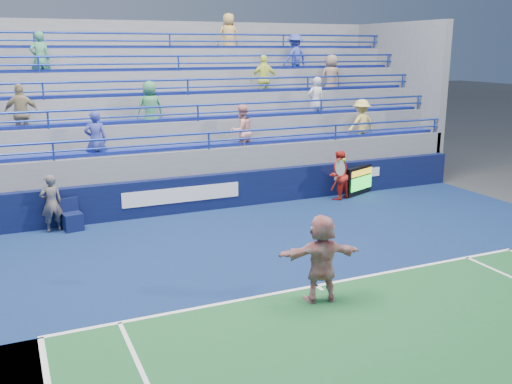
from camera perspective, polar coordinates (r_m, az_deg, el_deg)
name	(u,v)px	position (r m, az deg, el deg)	size (l,w,h in m)	color
ground	(317,287)	(12.17, 6.09, -9.39)	(120.00, 120.00, 0.00)	#333538
sponsor_wall	(212,192)	(17.62, -4.41, 0.01)	(18.00, 0.32, 1.10)	#091136
bleacher_stand	(177,142)	(20.95, -7.93, 4.95)	(18.00, 5.60, 6.13)	slate
serve_speed_board	(360,181)	(19.65, 10.32, 1.14)	(1.37, 0.70, 0.98)	black
judge_chair	(72,220)	(16.39, -17.88, -2.72)	(0.57, 0.57, 0.88)	#0D143E
tennis_player	(321,258)	(11.22, 6.57, -6.59)	(1.72, 0.86, 2.85)	silver
line_judge	(51,204)	(16.28, -19.79, -1.09)	(0.58, 0.38, 1.60)	#161E3C
ball_girl	(339,175)	(18.85, 8.27, 1.65)	(0.79, 0.61, 1.62)	red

